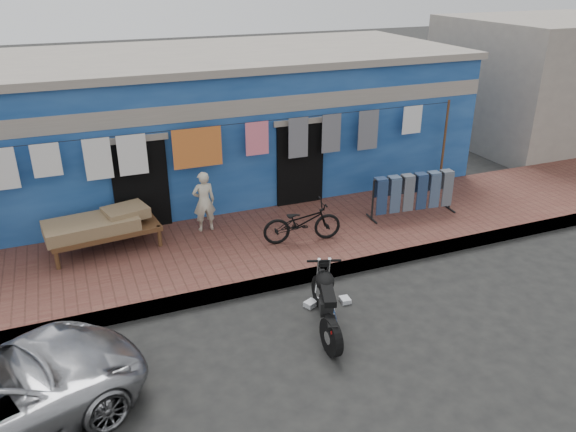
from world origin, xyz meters
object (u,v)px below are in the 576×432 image
(bicycle, at_px, (302,218))
(charpoy, at_px, (105,232))
(motorcycle, at_px, (327,302))
(jeans_rack, at_px, (413,194))
(seated_person, at_px, (204,201))

(bicycle, distance_m, charpoy, 3.78)
(bicycle, height_order, motorcycle, bicycle)
(charpoy, distance_m, jeans_rack, 6.40)
(bicycle, distance_m, jeans_rack, 2.75)
(bicycle, bearing_deg, motorcycle, 173.12)
(seated_person, height_order, charpoy, seated_person)
(seated_person, height_order, bicycle, seated_person)
(motorcycle, bearing_deg, seated_person, 123.04)
(bicycle, xyz_separation_m, charpoy, (-3.61, 1.11, -0.14))
(jeans_rack, bearing_deg, seated_person, 168.01)
(seated_person, relative_size, bicycle, 0.82)
(seated_person, bearing_deg, charpoy, 3.59)
(seated_person, xyz_separation_m, motorcycle, (0.95, -3.74, -0.38))
(seated_person, xyz_separation_m, bicycle, (1.63, -1.22, -0.13))
(jeans_rack, bearing_deg, motorcycle, -140.55)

